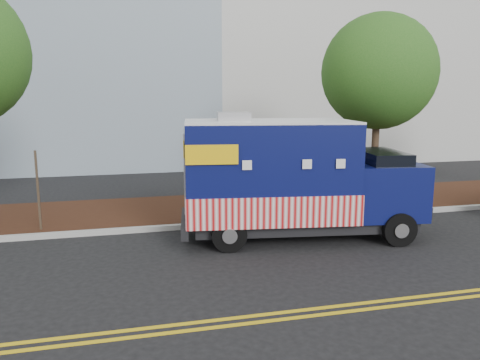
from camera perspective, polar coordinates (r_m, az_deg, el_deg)
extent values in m
plane|color=black|center=(12.92, 0.17, -7.26)|extent=(120.00, 120.00, 0.00)
cube|color=#9E9E99|center=(14.20, -1.21, -5.32)|extent=(120.00, 0.18, 0.15)
cube|color=black|center=(16.19, -2.85, -3.39)|extent=(120.00, 4.00, 0.15)
cube|color=gold|center=(8.96, 7.39, -15.49)|extent=(120.00, 0.10, 0.01)
cube|color=gold|center=(8.75, 8.01, -16.16)|extent=(120.00, 0.10, 0.01)
cylinder|color=#38281C|center=(17.66, 16.10, 3.22)|extent=(0.26, 0.26, 3.70)
sphere|color=#205818|center=(17.56, 16.57, 12.53)|extent=(4.04, 4.04, 4.04)
cube|color=#473828|center=(14.25, -23.38, -1.47)|extent=(0.06, 0.06, 2.40)
cube|color=black|center=(13.20, 7.54, -4.96)|extent=(6.16, 2.81, 0.30)
cube|color=#0A1049|center=(12.70, 3.50, 1.28)|extent=(4.75, 3.03, 2.55)
cube|color=#B60B0F|center=(12.87, 3.46, -2.69)|extent=(4.80, 3.10, 0.80)
cube|color=white|center=(12.57, 3.56, 7.12)|extent=(4.75, 3.03, 0.06)
cube|color=#B7B7BA|center=(12.43, -0.81, 7.74)|extent=(0.96, 0.96, 0.23)
cube|color=#0A1049|center=(13.69, 16.73, -0.97)|extent=(2.20, 2.52, 1.49)
cube|color=black|center=(13.56, 16.68, 1.98)|extent=(1.33, 2.20, 0.69)
cube|color=black|center=(14.20, 20.27, -2.84)|extent=(0.37, 2.11, 0.32)
cube|color=black|center=(12.83, -6.71, -5.23)|extent=(0.52, 2.39, 0.30)
cube|color=#B7B7BA|center=(12.52, -6.71, 1.34)|extent=(0.30, 1.90, 2.02)
cube|color=#B7B7BA|center=(13.98, 3.93, 2.31)|extent=(1.90, 0.30, 1.17)
cube|color=yellow|center=(11.20, -3.45, 3.10)|extent=(1.26, 0.20, 0.48)
cube|color=yellow|center=(13.71, -3.95, 4.39)|extent=(1.26, 0.20, 0.48)
cylinder|color=black|center=(12.97, 18.81, -5.70)|extent=(0.92, 0.42, 0.89)
cylinder|color=black|center=(14.89, 15.34, -3.48)|extent=(0.92, 0.42, 0.89)
cylinder|color=black|center=(11.84, -1.32, -6.65)|extent=(0.92, 0.42, 0.89)
cylinder|color=black|center=(13.92, -2.07, -4.08)|extent=(0.92, 0.42, 0.89)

